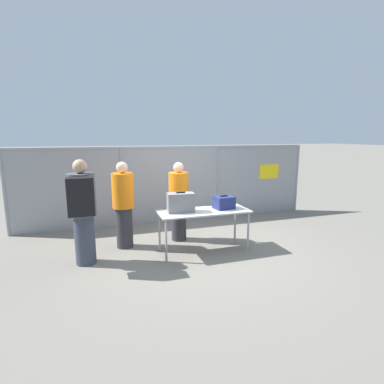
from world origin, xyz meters
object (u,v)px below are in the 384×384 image
(suitcase_grey, at_px, (181,203))
(suitcase_navy, at_px, (224,203))
(traveler_hooded, at_px, (83,208))
(security_worker_far, at_px, (123,204))
(security_worker_near, at_px, (179,200))
(utility_trailer, at_px, (183,194))
(inspection_table, at_px, (204,214))

(suitcase_grey, bearing_deg, suitcase_navy, -0.55)
(suitcase_grey, distance_m, traveler_hooded, 1.70)
(security_worker_far, bearing_deg, suitcase_navy, 162.49)
(security_worker_near, height_order, security_worker_far, security_worker_far)
(suitcase_navy, distance_m, utility_trailer, 3.72)
(traveler_hooded, relative_size, security_worker_near, 1.09)
(security_worker_far, bearing_deg, suitcase_grey, 148.59)
(traveler_hooded, bearing_deg, suitcase_grey, -15.87)
(inspection_table, xyz_separation_m, security_worker_near, (-0.28, 0.76, 0.13))
(inspection_table, height_order, traveler_hooded, traveler_hooded)
(inspection_table, relative_size, suitcase_navy, 4.36)
(utility_trailer, bearing_deg, suitcase_navy, -93.91)
(inspection_table, relative_size, security_worker_far, 1.01)
(utility_trailer, bearing_deg, traveler_hooded, -127.54)
(inspection_table, height_order, security_worker_far, security_worker_far)
(suitcase_grey, xyz_separation_m, security_worker_far, (-0.98, 0.65, -0.10))
(suitcase_grey, height_order, security_worker_near, security_worker_near)
(security_worker_near, xyz_separation_m, security_worker_far, (-1.14, -0.07, 0.02))
(suitcase_grey, relative_size, security_worker_far, 0.30)
(traveler_hooded, xyz_separation_m, security_worker_near, (1.86, 0.71, -0.14))
(inspection_table, bearing_deg, security_worker_far, 153.95)
(inspection_table, bearing_deg, security_worker_near, 109.97)
(traveler_hooded, height_order, utility_trailer, traveler_hooded)
(inspection_table, bearing_deg, utility_trailer, 79.68)
(traveler_hooded, height_order, security_worker_far, traveler_hooded)
(inspection_table, relative_size, traveler_hooded, 0.95)
(utility_trailer, bearing_deg, security_worker_far, -124.70)
(suitcase_navy, height_order, utility_trailer, suitcase_navy)
(inspection_table, height_order, utility_trailer, inspection_table)
(inspection_table, distance_m, security_worker_far, 1.58)
(security_worker_near, height_order, utility_trailer, security_worker_near)
(suitcase_grey, distance_m, suitcase_navy, 0.86)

